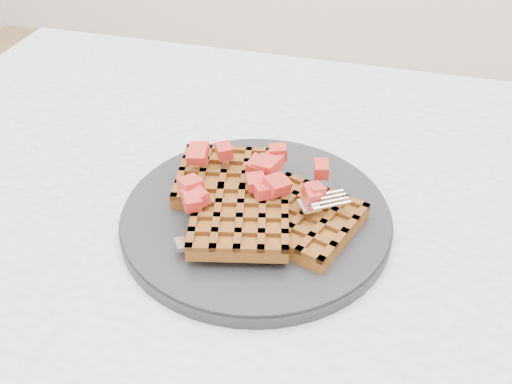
# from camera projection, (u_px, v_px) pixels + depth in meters

# --- Properties ---
(table) EXTENTS (1.20, 0.80, 0.75)m
(table) POSITION_uv_depth(u_px,v_px,m) (341.00, 313.00, 0.64)
(table) COLOR silver
(table) RESTS_ON ground
(plate) EXTENTS (0.27, 0.27, 0.02)m
(plate) POSITION_uv_depth(u_px,v_px,m) (256.00, 217.00, 0.58)
(plate) COLOR black
(plate) RESTS_ON table
(waffles) EXTENTS (0.21, 0.19, 0.03)m
(waffles) POSITION_uv_depth(u_px,v_px,m) (255.00, 204.00, 0.57)
(waffles) COLOR brown
(waffles) RESTS_ON plate
(strawberry_pile) EXTENTS (0.15, 0.15, 0.02)m
(strawberry_pile) POSITION_uv_depth(u_px,v_px,m) (256.00, 181.00, 0.55)
(strawberry_pile) COLOR #990A08
(strawberry_pile) RESTS_ON waffles
(fork) EXTENTS (0.16, 0.12, 0.02)m
(fork) POSITION_uv_depth(u_px,v_px,m) (276.00, 227.00, 0.54)
(fork) COLOR silver
(fork) RESTS_ON plate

